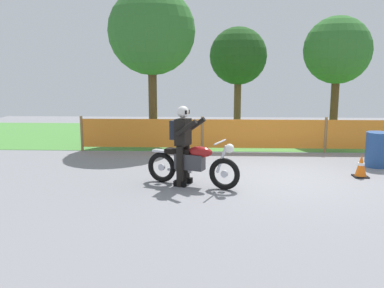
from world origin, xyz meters
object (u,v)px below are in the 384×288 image
motorcycle_lead (193,163)px  traffic_cone (361,166)px  rider_lead (183,141)px  spare_drum (377,150)px

motorcycle_lead → traffic_cone: size_ratio=3.79×
motorcycle_lead → rider_lead: 0.52m
spare_drum → rider_lead: bearing=-158.5°
traffic_cone → spare_drum: spare_drum is taller
motorcycle_lead → rider_lead: bearing=-179.5°
rider_lead → traffic_cone: bearing=33.3°
rider_lead → traffic_cone: 4.17m
motorcycle_lead → rider_lead: rider_lead is taller
motorcycle_lead → spare_drum: 4.99m
traffic_cone → spare_drum: size_ratio=0.60×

